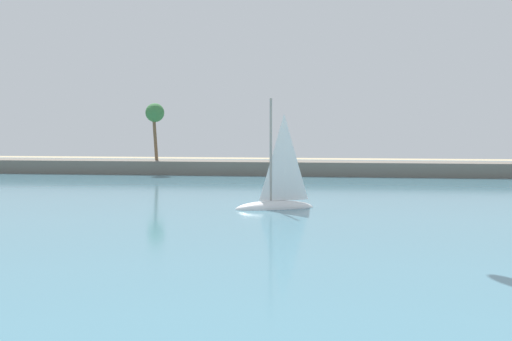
# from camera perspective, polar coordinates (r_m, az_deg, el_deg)

# --- Properties ---
(sea) EXTENTS (220.00, 114.13, 0.06)m
(sea) POSITION_cam_1_polar(r_m,az_deg,el_deg) (70.07, 5.50, -1.40)
(sea) COLOR teal
(sea) RESTS_ON ground
(palm_headland) EXTENTS (112.21, 6.18, 11.49)m
(palm_headland) POSITION_cam_1_polar(r_m,az_deg,el_deg) (86.73, 7.84, 0.94)
(palm_headland) COLOR slate
(palm_headland) RESTS_ON ground
(sailboat_near_shore) EXTENTS (6.36, 4.21, 8.92)m
(sailboat_near_shore) POSITION_cam_1_polar(r_m,az_deg,el_deg) (51.49, 1.71, -2.30)
(sailboat_near_shore) COLOR white
(sailboat_near_shore) RESTS_ON sea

